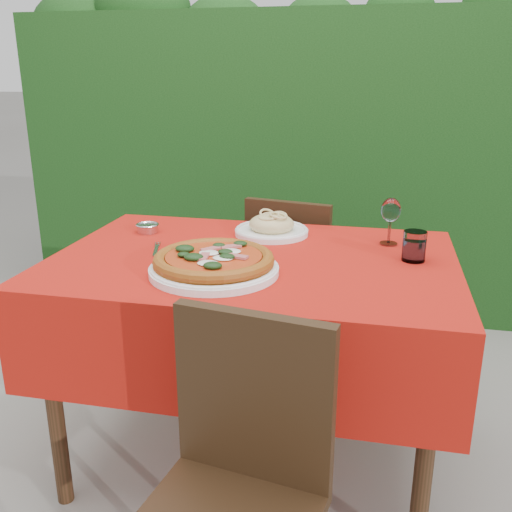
% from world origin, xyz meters
% --- Properties ---
extents(ground, '(60.00, 60.00, 0.00)m').
position_xyz_m(ground, '(0.00, 0.00, 0.00)').
color(ground, slate).
rests_on(ground, ground).
extents(hedge, '(3.20, 0.55, 1.78)m').
position_xyz_m(hedge, '(0.00, 1.55, 0.92)').
color(hedge, black).
rests_on(hedge, ground).
extents(dining_table, '(1.26, 0.86, 0.75)m').
position_xyz_m(dining_table, '(0.00, 0.00, 0.60)').
color(dining_table, '#402414').
rests_on(dining_table, ground).
extents(chair_near, '(0.43, 0.43, 0.82)m').
position_xyz_m(chair_near, '(0.12, -0.67, 0.47)').
color(chair_near, black).
rests_on(chair_near, ground).
extents(chair_far, '(0.43, 0.43, 0.81)m').
position_xyz_m(chair_far, '(0.04, 0.63, 0.46)').
color(chair_far, black).
rests_on(chair_far, ground).
extents(pizza_plate, '(0.45, 0.45, 0.07)m').
position_xyz_m(pizza_plate, '(-0.08, -0.17, 0.78)').
color(pizza_plate, white).
rests_on(pizza_plate, dining_table).
extents(pasta_plate, '(0.26, 0.26, 0.07)m').
position_xyz_m(pasta_plate, '(0.01, 0.26, 0.77)').
color(pasta_plate, white).
rests_on(pasta_plate, dining_table).
extents(water_glass, '(0.07, 0.07, 0.09)m').
position_xyz_m(water_glass, '(0.49, 0.07, 0.79)').
color(water_glass, silver).
rests_on(water_glass, dining_table).
extents(wine_glass, '(0.07, 0.07, 0.16)m').
position_xyz_m(wine_glass, '(0.42, 0.23, 0.86)').
color(wine_glass, silver).
rests_on(wine_glass, dining_table).
extents(fork, '(0.07, 0.17, 0.00)m').
position_xyz_m(fork, '(-0.32, -0.01, 0.75)').
color(fork, '#B9B9C0').
rests_on(fork, dining_table).
extents(steel_ramekin, '(0.08, 0.08, 0.03)m').
position_xyz_m(steel_ramekin, '(-0.44, 0.20, 0.76)').
color(steel_ramekin, '#BABAC1').
rests_on(steel_ramekin, dining_table).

